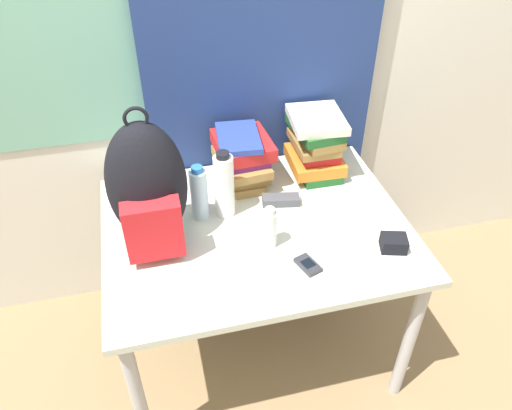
# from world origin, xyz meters

# --- Properties ---
(wall_back) EXTENTS (6.00, 0.06, 2.50)m
(wall_back) POSITION_xyz_m (-0.00, 0.98, 1.25)
(wall_back) COLOR silver
(wall_back) RESTS_ON ground_plane
(curtain_blue) EXTENTS (0.99, 0.04, 2.50)m
(curtain_blue) POSITION_xyz_m (0.15, 0.92, 1.25)
(curtain_blue) COLOR navy
(curtain_blue) RESTS_ON ground_plane
(desk) EXTENTS (1.16, 0.89, 0.73)m
(desk) POSITION_xyz_m (0.00, 0.45, 0.65)
(desk) COLOR beige
(desk) RESTS_ON ground_plane
(backpack) EXTENTS (0.28, 0.27, 0.54)m
(backpack) POSITION_xyz_m (-0.38, 0.46, 0.97)
(backpack) COLOR black
(backpack) RESTS_ON desk
(book_stack_left) EXTENTS (0.24, 0.30, 0.23)m
(book_stack_left) POSITION_xyz_m (0.01, 0.75, 0.85)
(book_stack_left) COLOR olive
(book_stack_left) RESTS_ON desk
(book_stack_center) EXTENTS (0.24, 0.27, 0.27)m
(book_stack_center) POSITION_xyz_m (0.34, 0.74, 0.87)
(book_stack_center) COLOR #1E5623
(book_stack_center) RESTS_ON desk
(water_bottle) EXTENTS (0.07, 0.07, 0.24)m
(water_bottle) POSITION_xyz_m (-0.20, 0.55, 0.85)
(water_bottle) COLOR silver
(water_bottle) RESTS_ON desk
(sports_bottle) EXTENTS (0.08, 0.08, 0.28)m
(sports_bottle) POSITION_xyz_m (-0.10, 0.55, 0.87)
(sports_bottle) COLOR white
(sports_bottle) RESTS_ON desk
(sunscreen_bottle) EXTENTS (0.05, 0.05, 0.17)m
(sunscreen_bottle) POSITION_xyz_m (0.02, 0.33, 0.81)
(sunscreen_bottle) COLOR white
(sunscreen_bottle) RESTS_ON desk
(cell_phone) EXTENTS (0.08, 0.11, 0.02)m
(cell_phone) POSITION_xyz_m (0.12, 0.19, 0.74)
(cell_phone) COLOR #2D2D33
(cell_phone) RESTS_ON desk
(sunglasses_case) EXTENTS (0.16, 0.08, 0.04)m
(sunglasses_case) POSITION_xyz_m (0.13, 0.55, 0.75)
(sunglasses_case) COLOR #47474C
(sunglasses_case) RESTS_ON desk
(camera_pouch) EXTENTS (0.11, 0.10, 0.05)m
(camera_pouch) POSITION_xyz_m (0.45, 0.20, 0.76)
(camera_pouch) COLOR black
(camera_pouch) RESTS_ON desk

